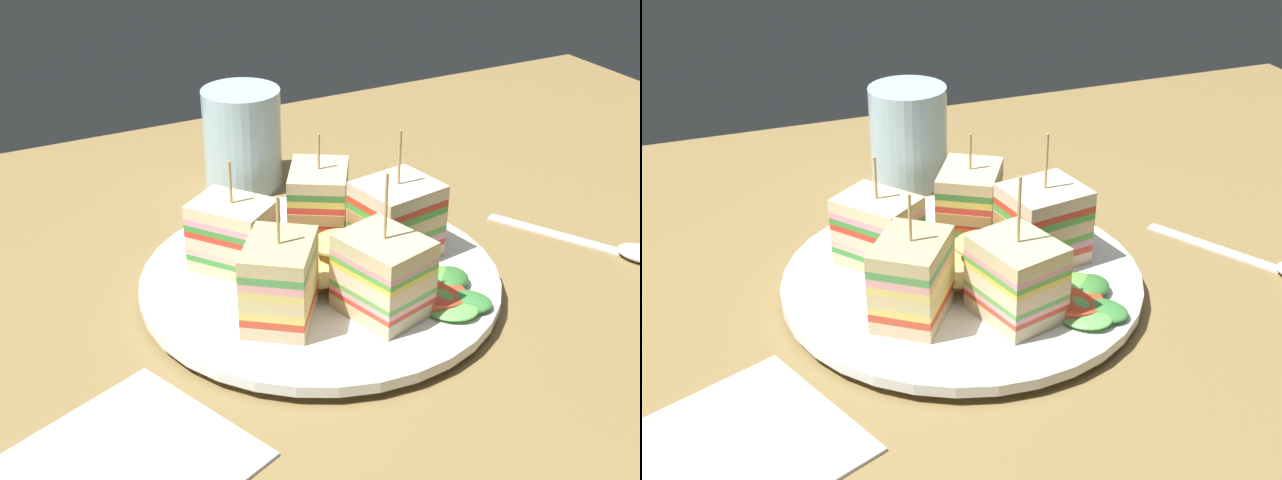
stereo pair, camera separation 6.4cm
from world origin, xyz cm
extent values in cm
cube|color=olive|center=(0.00, 0.00, -0.90)|extent=(123.67, 80.45, 1.80)
cylinder|color=white|center=(0.00, 0.00, 0.35)|extent=(17.42, 17.42, 0.71)
cylinder|color=white|center=(0.00, 0.00, 1.14)|extent=(28.10, 28.10, 0.86)
cube|color=#D2BB8B|center=(-1.58, 6.70, 2.16)|extent=(6.28, 7.08, 1.18)
cube|color=#9E7242|center=(-0.83, 3.84, 2.16)|extent=(4.71, 1.46, 1.18)
cube|color=#D1422D|center=(-1.58, 6.70, 2.95)|extent=(6.28, 7.08, 0.42)
cube|color=#F4A7A5|center=(-1.58, 6.70, 3.37)|extent=(6.28, 7.08, 0.42)
cube|color=#60AE4D|center=(-1.58, 6.70, 3.78)|extent=(6.28, 7.08, 0.42)
cube|color=beige|center=(-1.58, 6.70, 4.58)|extent=(6.28, 7.08, 1.18)
cube|color=#9E7242|center=(-0.83, 3.84, 4.58)|extent=(4.71, 1.46, 1.18)
cube|color=#F0D24B|center=(-1.58, 6.70, 5.38)|extent=(6.28, 7.08, 0.42)
cube|color=#5DAD40|center=(-1.58, 6.70, 5.79)|extent=(6.28, 7.08, 0.42)
cube|color=pink|center=(-1.58, 6.70, 6.21)|extent=(6.28, 7.08, 0.42)
cube|color=beige|center=(-1.58, 6.70, 7.00)|extent=(6.28, 7.08, 1.18)
cylinder|color=tan|center=(-1.58, 6.70, 10.07)|extent=(0.24, 0.24, 4.96)
cube|color=beige|center=(-6.88, 0.11, 2.13)|extent=(6.78, 6.22, 1.11)
cube|color=#9E7242|center=(-3.96, 0.56, 2.13)|extent=(1.04, 5.23, 1.11)
cube|color=red|center=(-6.88, 0.11, 2.97)|extent=(6.78, 6.22, 0.58)
cube|color=pink|center=(-6.88, 0.11, 3.55)|extent=(6.78, 6.22, 0.58)
cube|color=#549D39|center=(-6.88, 0.11, 4.13)|extent=(6.78, 6.22, 0.58)
cube|color=#E8C18D|center=(-6.88, 0.11, 4.98)|extent=(6.78, 6.22, 1.11)
cube|color=#9E7242|center=(-3.96, 0.56, 4.98)|extent=(1.04, 5.23, 1.11)
cube|color=green|center=(-6.88, 0.11, 5.82)|extent=(6.78, 6.22, 0.58)
cube|color=red|center=(-6.88, 0.11, 6.40)|extent=(6.78, 6.22, 0.58)
cube|color=beige|center=(-6.88, 0.11, 7.25)|extent=(6.78, 6.22, 1.11)
cylinder|color=tan|center=(-6.88, 0.11, 10.06)|extent=(0.24, 0.24, 4.50)
cube|color=beige|center=(-3.06, -6.16, 2.06)|extent=(7.17, 7.60, 0.99)
cube|color=#B2844C|center=(-1.52, -3.65, 2.06)|extent=(4.06, 2.62, 0.99)
cube|color=#468B2F|center=(-3.06, -6.16, 2.84)|extent=(7.17, 7.60, 0.58)
cube|color=red|center=(-3.06, -6.16, 3.43)|extent=(7.17, 7.60, 0.58)
cube|color=beige|center=(-3.06, -6.16, 4.21)|extent=(7.17, 7.60, 0.99)
cube|color=#B2844C|center=(-1.52, -3.65, 4.21)|extent=(4.06, 2.62, 0.99)
cube|color=#CD3F31|center=(-3.06, -6.16, 4.99)|extent=(7.17, 7.60, 0.58)
cube|color=#E3CC58|center=(-3.06, -6.16, 5.57)|extent=(7.17, 7.60, 0.58)
cube|color=#3F873D|center=(-3.06, -6.16, 6.15)|extent=(7.17, 7.60, 0.58)
cube|color=beige|center=(-3.06, -6.16, 6.94)|extent=(7.17, 7.60, 0.99)
cylinder|color=tan|center=(-3.06, -6.16, 8.97)|extent=(0.24, 0.24, 3.08)
cube|color=#E0B88B|center=(5.48, -4.15, 2.08)|extent=(7.23, 7.53, 1.02)
cube|color=#B2844C|center=(3.71, -1.79, 2.08)|extent=(3.69, 2.85, 1.02)
cube|color=#398E36|center=(5.48, -4.15, 2.84)|extent=(7.23, 7.53, 0.51)
cube|color=#E8A697|center=(5.48, -4.15, 3.35)|extent=(7.23, 7.53, 0.51)
cube|color=beige|center=(5.48, -4.15, 4.12)|extent=(7.23, 7.53, 1.02)
cube|color=#9E7242|center=(3.71, -1.79, 4.12)|extent=(3.69, 2.85, 1.02)
cube|color=red|center=(5.48, -4.15, 4.88)|extent=(7.23, 7.53, 0.51)
cube|color=#3C8C34|center=(5.48, -4.15, 5.40)|extent=(7.23, 7.53, 0.51)
cube|color=pink|center=(5.48, -4.15, 5.91)|extent=(7.23, 7.53, 0.51)
cube|color=beige|center=(5.48, -4.15, 6.67)|extent=(7.23, 7.53, 1.02)
cylinder|color=tan|center=(5.48, -4.15, 8.91)|extent=(0.24, 0.24, 3.45)
cube|color=#D5BA8C|center=(5.40, 4.26, 2.11)|extent=(7.25, 7.56, 1.09)
cube|color=#B2844C|center=(3.65, 1.89, 2.11)|extent=(3.74, 2.85, 1.09)
cube|color=#CC4125|center=(5.40, 4.26, 2.95)|extent=(7.25, 7.56, 0.59)
cube|color=#EECB57|center=(5.40, 4.26, 3.54)|extent=(7.25, 7.56, 0.59)
cube|color=#DBC47F|center=(5.40, 4.26, 4.38)|extent=(7.25, 7.56, 1.09)
cube|color=#B2844C|center=(3.65, 1.89, 4.38)|extent=(3.74, 2.85, 1.09)
cube|color=#E8D05F|center=(5.40, 4.26, 5.22)|extent=(7.25, 7.56, 0.59)
cube|color=#EDA397|center=(5.40, 4.26, 5.81)|extent=(7.25, 7.56, 0.59)
cube|color=#509C47|center=(5.40, 4.26, 6.41)|extent=(7.25, 7.56, 0.59)
cube|color=#CFBB7D|center=(5.40, 4.26, 7.24)|extent=(7.25, 7.56, 1.09)
cylinder|color=tan|center=(5.40, 4.26, 9.57)|extent=(0.24, 0.24, 3.57)
cylinder|color=#EBC976|center=(0.80, 0.94, 1.90)|extent=(5.11, 5.09, 0.97)
cylinder|color=#EDC872|center=(-1.40, 0.92, 2.24)|extent=(4.83, 4.83, 0.58)
cylinder|color=tan|center=(-0.94, 0.23, 2.84)|extent=(4.47, 4.44, 1.06)
cylinder|color=tan|center=(0.95, 2.57, 2.96)|extent=(3.68, 3.66, 0.80)
cylinder|color=#DEB165|center=(-1.15, 2.23, 3.14)|extent=(4.44, 4.45, 0.85)
cylinder|color=#D7B860|center=(-1.32, 0.64, 4.36)|extent=(5.21, 5.20, 0.73)
ellipsoid|color=#5FAB51|center=(-5.89, 9.33, 2.00)|extent=(4.95, 5.03, 1.08)
ellipsoid|color=#65AB47|center=(-6.94, 5.61, 2.24)|extent=(3.57, 3.16, 1.38)
ellipsoid|color=#53A04D|center=(-5.81, 7.69, 2.14)|extent=(2.95, 4.00, 1.15)
ellipsoid|color=#3D863E|center=(-7.30, 9.11, 2.07)|extent=(4.74, 4.70, 0.95)
ellipsoid|color=#3A7E36|center=(-7.97, 6.11, 2.22)|extent=(4.39, 4.32, 1.28)
cylinder|color=#DD4428|center=(-5.84, 7.57, 2.28)|extent=(4.36, 4.32, 1.27)
cube|color=silver|center=(-22.66, 1.35, 0.12)|extent=(6.90, 11.17, 0.25)
cube|color=white|center=(19.30, 11.97, 0.25)|extent=(17.23, 16.75, 0.50)
cylinder|color=#AAD1E6|center=(-2.41, -20.97, 4.90)|extent=(7.57, 7.57, 9.81)
cylinder|color=#A04D30|center=(-2.41, -20.97, 1.39)|extent=(6.96, 6.96, 2.78)
camera|label=1|loc=(25.89, 49.87, 35.82)|focal=47.12mm
camera|label=2|loc=(20.04, 52.50, 35.82)|focal=47.12mm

